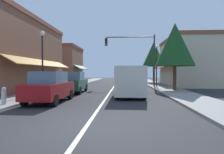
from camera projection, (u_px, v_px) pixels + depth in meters
name	position (u px, v px, depth m)	size (l,w,h in m)	color
ground_plane	(114.00, 86.00, 24.08)	(80.00, 80.00, 0.00)	#28282B
sidewalk_left	(70.00, 86.00, 24.41)	(2.60, 56.00, 0.12)	gray
sidewalk_right	(160.00, 86.00, 23.75)	(2.60, 56.00, 0.12)	gray
lane_center_stripe	(114.00, 86.00, 24.08)	(0.14, 52.00, 0.01)	silver
storefront_left_block	(9.00, 54.00, 18.60)	(7.04, 14.20, 6.85)	brown
storefront_right_block	(187.00, 62.00, 25.43)	(6.54, 10.20, 6.10)	beige
storefront_far_left	(67.00, 64.00, 34.52)	(5.35, 8.20, 6.24)	brown
parked_car_nearest_left	(50.00, 87.00, 11.21)	(1.83, 4.12, 1.77)	maroon
parked_car_second_left	(74.00, 82.00, 16.48)	(1.84, 4.13, 1.77)	#0F4C33
van_in_lane	(130.00, 80.00, 14.06)	(2.06, 5.21, 2.12)	beige
traffic_signal_mast_arm	(137.00, 51.00, 23.41)	(5.97, 0.50, 6.20)	#333333
street_lamp_left_near	(42.00, 52.00, 14.44)	(0.36, 0.36, 4.77)	black
street_lamp_right_mid	(157.00, 59.00, 22.67)	(0.36, 0.36, 4.84)	black
tree_right_near	(175.00, 45.00, 17.78)	(3.55, 3.55, 6.19)	#4C331E
tree_right_far	(154.00, 54.00, 32.40)	(3.73, 3.73, 6.82)	#4C331E
fire_hydrant	(4.00, 96.00, 9.82)	(0.22, 0.22, 0.87)	#B2B2B7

